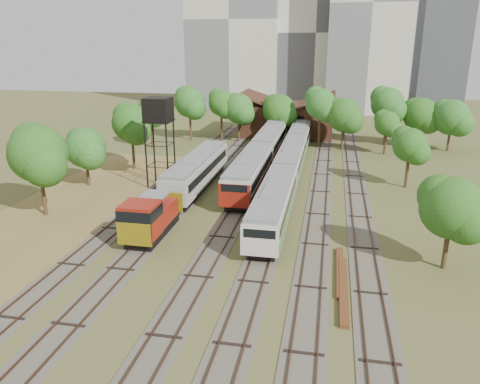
% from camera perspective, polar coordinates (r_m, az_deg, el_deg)
% --- Properties ---
extents(ground, '(240.00, 240.00, 0.00)m').
position_cam_1_polar(ground, '(31.16, -3.09, -13.39)').
color(ground, '#475123').
rests_on(ground, ground).
extents(dry_grass_patch, '(14.00, 60.00, 0.04)m').
position_cam_1_polar(dry_grass_patch, '(44.84, -23.42, -4.75)').
color(dry_grass_patch, brown).
rests_on(dry_grass_patch, ground).
extents(tracks, '(24.60, 80.00, 0.19)m').
position_cam_1_polar(tracks, '(53.77, 2.67, 0.46)').
color(tracks, '#4C473D').
rests_on(tracks, ground).
extents(railcar_red_set, '(3.10, 34.57, 3.83)m').
position_cam_1_polar(railcar_red_set, '(61.10, 2.57, 4.53)').
color(railcar_red_set, black).
rests_on(railcar_red_set, ground).
extents(railcar_green_set, '(2.91, 52.07, 3.59)m').
position_cam_1_polar(railcar_green_set, '(59.44, 6.21, 3.94)').
color(railcar_green_set, black).
rests_on(railcar_green_set, ground).
extents(railcar_rear, '(3.13, 16.08, 3.87)m').
position_cam_1_polar(railcar_rear, '(87.63, 5.27, 8.59)').
color(railcar_rear, black).
rests_on(railcar_rear, ground).
extents(shunter_locomotive, '(2.90, 8.10, 3.79)m').
position_cam_1_polar(shunter_locomotive, '(40.39, -11.09, -3.22)').
color(shunter_locomotive, black).
rests_on(shunter_locomotive, ground).
extents(old_grey_coach, '(3.02, 18.00, 3.73)m').
position_cam_1_polar(old_grey_coach, '(53.73, -5.23, 2.60)').
color(old_grey_coach, black).
rests_on(old_grey_coach, ground).
extents(water_tower, '(2.94, 2.94, 10.18)m').
position_cam_1_polar(water_tower, '(53.95, -9.94, 9.58)').
color(water_tower, black).
rests_on(water_tower, ground).
extents(rail_pile_near, '(0.52, 7.87, 0.26)m').
position_cam_1_polar(rail_pile_near, '(35.46, 12.11, -9.41)').
color(rail_pile_near, brown).
rests_on(rail_pile_near, ground).
extents(rail_pile_far, '(0.57, 9.09, 0.30)m').
position_cam_1_polar(rail_pile_far, '(33.16, 12.50, -11.45)').
color(rail_pile_far, brown).
rests_on(rail_pile_far, ground).
extents(maintenance_shed, '(16.45, 11.55, 7.58)m').
position_cam_1_polar(maintenance_shed, '(85.13, 5.80, 8.90)').
color(maintenance_shed, '#361D13').
rests_on(maintenance_shed, ground).
extents(tree_band_left, '(7.06, 57.01, 8.85)m').
position_cam_1_polar(tree_band_left, '(51.34, -20.64, 4.72)').
color(tree_band_left, '#382616').
rests_on(tree_band_left, ground).
extents(tree_band_far, '(46.56, 10.05, 9.26)m').
position_cam_1_polar(tree_band_far, '(76.90, 10.16, 9.87)').
color(tree_band_far, '#382616').
rests_on(tree_band_far, ground).
extents(tree_band_right, '(4.83, 41.47, 7.06)m').
position_cam_1_polar(tree_band_right, '(50.93, 20.64, 3.86)').
color(tree_band_right, '#382616').
rests_on(tree_band_right, ground).
extents(tower_left, '(22.00, 16.00, 42.00)m').
position_cam_1_polar(tower_left, '(123.35, -0.54, 20.19)').
color(tower_left, beige).
rests_on(tower_left, ground).
extents(tower_centre, '(20.00, 18.00, 36.00)m').
position_cam_1_polar(tower_centre, '(125.86, 9.40, 18.56)').
color(tower_centre, beige).
rests_on(tower_centre, ground).
extents(tower_right, '(18.00, 16.00, 48.00)m').
position_cam_1_polar(tower_right, '(118.24, 15.64, 21.13)').
color(tower_right, beige).
rests_on(tower_right, ground).
extents(tower_far_right, '(12.00, 12.00, 28.00)m').
position_cam_1_polar(tower_far_right, '(138.49, 23.33, 15.66)').
color(tower_far_right, '#3D4145').
rests_on(tower_far_right, ground).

